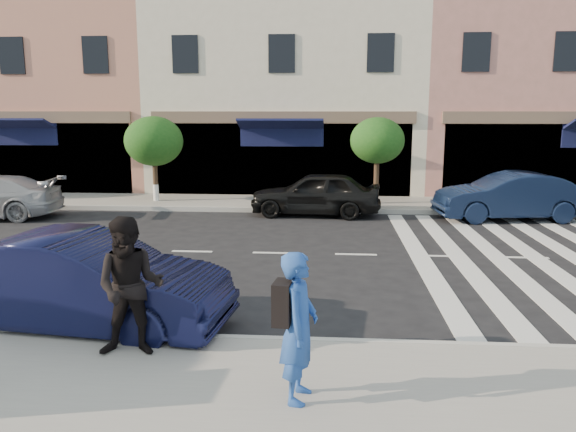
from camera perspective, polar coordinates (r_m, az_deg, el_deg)
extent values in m
plane|color=black|center=(9.86, -3.86, -9.57)|extent=(120.00, 120.00, 0.00)
cube|color=gray|center=(6.49, -8.79, -20.37)|extent=(60.00, 4.50, 0.15)
cube|color=gray|center=(20.47, 0.43, 1.30)|extent=(60.00, 3.00, 0.15)
cube|color=tan|center=(29.14, -21.86, 17.02)|extent=(10.00, 9.00, 14.00)
cube|color=beige|center=(26.30, 0.22, 15.23)|extent=(11.00, 9.00, 11.00)
cube|color=tan|center=(28.23, 26.38, 15.89)|extent=(13.00, 9.00, 13.00)
cylinder|color=#473323|center=(21.08, -13.32, 3.68)|extent=(0.18, 0.18, 1.60)
cylinder|color=silver|center=(21.14, -13.26, 2.34)|extent=(0.20, 0.20, 0.60)
ellipsoid|color=#1B4C15|center=(20.96, -13.48, 7.41)|extent=(2.10, 2.10, 1.79)
cylinder|color=#473323|center=(20.17, 8.95, 3.69)|extent=(0.18, 0.18, 1.71)
cylinder|color=silver|center=(20.24, 8.91, 2.14)|extent=(0.20, 0.20, 0.60)
ellipsoid|color=#1B4C15|center=(20.05, 9.07, 7.60)|extent=(1.90, 1.90, 1.62)
imported|color=#224A9C|center=(6.42, 1.13, -11.20)|extent=(0.50, 0.68, 1.73)
imported|color=black|center=(7.80, -15.73, -6.95)|extent=(0.99, 0.81, 1.90)
imported|color=black|center=(9.39, -20.19, -6.35)|extent=(4.80, 2.15, 1.53)
imported|color=black|center=(18.45, 2.80, 2.30)|extent=(4.35, 1.96, 1.45)
imported|color=black|center=(18.96, 21.59, 1.87)|extent=(4.70, 2.07, 1.50)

